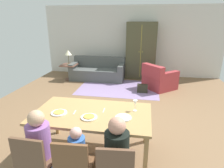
{
  "coord_description": "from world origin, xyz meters",
  "views": [
    {
      "loc": [
        0.61,
        -4.19,
        2.17
      ],
      "look_at": [
        -0.07,
        -0.32,
        0.85
      ],
      "focal_mm": 30.91,
      "sensor_mm": 36.0,
      "label": 1
    }
  ],
  "objects": [
    {
      "name": "ground_plane",
      "position": [
        0.0,
        0.46,
        -0.01
      ],
      "size": [
        6.92,
        6.13,
        0.02
      ],
      "primitive_type": "cube",
      "color": "brown"
    },
    {
      "name": "back_wall",
      "position": [
        0.0,
        3.58,
        1.35
      ],
      "size": [
        6.92,
        0.1,
        2.7
      ],
      "primitive_type": "cube",
      "color": "silver",
      "rests_on": "ground_plane"
    },
    {
      "name": "dining_table",
      "position": [
        -0.18,
        -1.52,
        0.69
      ],
      "size": [
        1.85,
        1.04,
        0.76
      ],
      "color": "tan",
      "rests_on": "ground_plane"
    },
    {
      "name": "plate_near_man",
      "position": [
        -0.69,
        -1.64,
        0.77
      ],
      "size": [
        0.25,
        0.25,
        0.02
      ],
      "primitive_type": "cylinder",
      "color": "white",
      "rests_on": "dining_table"
    },
    {
      "name": "pizza_near_man",
      "position": [
        -0.69,
        -1.64,
        0.78
      ],
      "size": [
        0.17,
        0.17,
        0.01
      ],
      "primitive_type": "cylinder",
      "color": "gold",
      "rests_on": "plate_near_man"
    },
    {
      "name": "plate_near_child",
      "position": [
        -0.18,
        -1.7,
        0.77
      ],
      "size": [
        0.25,
        0.25,
        0.02
      ],
      "primitive_type": "cylinder",
      "color": "silver",
      "rests_on": "dining_table"
    },
    {
      "name": "pizza_near_child",
      "position": [
        -0.18,
        -1.7,
        0.78
      ],
      "size": [
        0.17,
        0.17,
        0.01
      ],
      "primitive_type": "cylinder",
      "color": "gold",
      "rests_on": "plate_near_child"
    },
    {
      "name": "plate_near_woman",
      "position": [
        0.33,
        -1.62,
        0.77
      ],
      "size": [
        0.25,
        0.25,
        0.02
      ],
      "primitive_type": "cylinder",
      "color": "silver",
      "rests_on": "dining_table"
    },
    {
      "name": "wine_glass",
      "position": [
        0.48,
        -1.34,
        0.89
      ],
      "size": [
        0.07,
        0.07,
        0.19
      ],
      "color": "silver",
      "rests_on": "dining_table"
    },
    {
      "name": "fork",
      "position": [
        -0.46,
        -1.57,
        0.76
      ],
      "size": [
        0.03,
        0.15,
        0.01
      ],
      "primitive_type": "cube",
      "rotation": [
        0.0,
        0.0,
        0.08
      ],
      "color": "silver",
      "rests_on": "dining_table"
    },
    {
      "name": "knife",
      "position": [
        -0.01,
        -1.42,
        0.76
      ],
      "size": [
        0.02,
        0.17,
        0.01
      ],
      "primitive_type": "cube",
      "rotation": [
        0.0,
        0.0,
        0.04
      ],
      "color": "silver",
      "rests_on": "dining_table"
    },
    {
      "name": "dining_chair_man",
      "position": [
        -0.69,
        -2.4,
        0.49
      ],
      "size": [
        0.43,
        0.43,
        0.87
      ],
      "color": "brown",
      "rests_on": "ground_plane"
    },
    {
      "name": "person_man",
      "position": [
        -0.69,
        -2.22,
        0.51
      ],
      "size": [
        0.3,
        0.4,
        1.11
      ],
      "color": "#343C4D",
      "rests_on": "ground_plane"
    },
    {
      "name": "dining_chair_child",
      "position": [
        -0.18,
        -2.4,
        0.49
      ],
      "size": [
        0.45,
        0.45,
        0.87
      ],
      "color": "brown",
      "rests_on": "ground_plane"
    },
    {
      "name": "person_child",
      "position": [
        -0.18,
        -2.23,
        0.43
      ],
      "size": [
        0.22,
        0.29,
        0.92
      ],
      "color": "#2F4043",
      "rests_on": "ground_plane"
    },
    {
      "name": "person_woman",
      "position": [
        0.32,
        -2.22,
        0.51
      ],
      "size": [
        0.3,
        0.41,
        1.11
      ],
      "color": "#2F374E",
      "rests_on": "ground_plane"
    },
    {
      "name": "area_rug",
      "position": [
        -0.23,
        1.84,
        0.0
      ],
      "size": [
        2.6,
        1.8,
        0.01
      ],
      "primitive_type": "cube",
      "color": "gray",
      "rests_on": "ground_plane"
    },
    {
      "name": "couch",
      "position": [
        -1.15,
        2.69,
        0.3
      ],
      "size": [
        1.99,
        0.86,
        0.82
      ],
      "color": "#4D514F",
      "rests_on": "ground_plane"
    },
    {
      "name": "armchair",
      "position": [
        1.07,
        2.0,
        0.32
      ],
      "size": [
        1.21,
        1.21,
        0.82
      ],
      "color": "#993035",
      "rests_on": "ground_plane"
    },
    {
      "name": "armoire",
      "position": [
        0.42,
        3.19,
        1.05
      ],
      "size": [
        1.1,
        0.59,
        2.1
      ],
      "color": "#42422B",
      "rests_on": "ground_plane"
    },
    {
      "name": "side_table",
      "position": [
        -2.18,
        2.44,
        0.38
      ],
      "size": [
        0.56,
        0.56,
        0.58
      ],
      "color": "brown",
      "rests_on": "ground_plane"
    },
    {
      "name": "table_lamp",
      "position": [
        -2.18,
        2.44,
        1.01
      ],
      "size": [
        0.26,
        0.26,
        0.54
      ],
      "color": "brown",
      "rests_on": "side_table"
    },
    {
      "name": "handbag",
      "position": [
        0.56,
        1.54,
        0.13
      ],
      "size": [
        0.32,
        0.16,
        0.26
      ],
      "primitive_type": "cube",
      "color": "#28271B",
      "rests_on": "ground_plane"
    }
  ]
}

